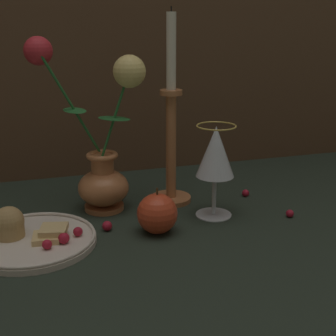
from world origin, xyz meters
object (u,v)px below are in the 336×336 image
at_px(plate_with_pastries, 29,236).
at_px(wine_glass, 215,155).
at_px(candlestick, 171,139).
at_px(apple_beside_vase, 157,214).
at_px(vase, 101,151).

height_order(plate_with_pastries, wine_glass, wine_glass).
bearing_deg(candlestick, apple_beside_vase, -116.11).
relative_size(candlestick, apple_beside_vase, 4.59).
bearing_deg(vase, plate_with_pastries, -140.79).
relative_size(vase, wine_glass, 1.88).
bearing_deg(vase, apple_beside_vase, -61.55).
bearing_deg(plate_with_pastries, candlestick, 22.73).
distance_m(vase, candlestick, 0.14).
relative_size(vase, apple_beside_vase, 3.98).
distance_m(plate_with_pastries, wine_glass, 0.36).
relative_size(wine_glass, candlestick, 0.46).
bearing_deg(plate_with_pastries, vase, 39.21).
height_order(plate_with_pastries, apple_beside_vase, apple_beside_vase).
xyz_separation_m(plate_with_pastries, apple_beside_vase, (0.22, -0.02, 0.02)).
bearing_deg(wine_glass, apple_beside_vase, -160.29).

